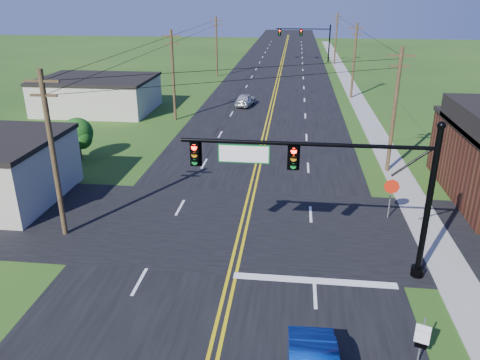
# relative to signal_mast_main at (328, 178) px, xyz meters

# --- Properties ---
(road_main) EXTENTS (16.00, 220.00, 0.04)m
(road_main) POSITION_rel_signal_mast_main_xyz_m (-4.34, 42.00, -4.73)
(road_main) COLOR black
(road_main) RESTS_ON ground
(road_cross) EXTENTS (70.00, 10.00, 0.04)m
(road_cross) POSITION_rel_signal_mast_main_xyz_m (-4.34, 4.00, -4.73)
(road_cross) COLOR black
(road_cross) RESTS_ON ground
(sidewalk) EXTENTS (2.00, 160.00, 0.08)m
(sidewalk) POSITION_rel_signal_mast_main_xyz_m (6.16, 32.00, -4.71)
(sidewalk) COLOR gray
(sidewalk) RESTS_ON ground
(signal_mast_main) EXTENTS (11.30, 0.60, 7.48)m
(signal_mast_main) POSITION_rel_signal_mast_main_xyz_m (0.00, 0.00, 0.00)
(signal_mast_main) COLOR black
(signal_mast_main) RESTS_ON ground
(signal_mast_far) EXTENTS (10.98, 0.60, 7.48)m
(signal_mast_far) POSITION_rel_signal_mast_main_xyz_m (0.10, 72.00, -0.20)
(signal_mast_far) COLOR black
(signal_mast_far) RESTS_ON ground
(cream_bldg_far) EXTENTS (12.20, 9.20, 3.70)m
(cream_bldg_far) POSITION_rel_signal_mast_main_xyz_m (-23.34, 30.00, -2.89)
(cream_bldg_far) COLOR #BDB8A1
(cream_bldg_far) RESTS_ON ground
(utility_pole_left_a) EXTENTS (1.80, 0.28, 9.00)m
(utility_pole_left_a) POSITION_rel_signal_mast_main_xyz_m (-13.84, 2.00, -0.03)
(utility_pole_left_a) COLOR #352518
(utility_pole_left_a) RESTS_ON ground
(utility_pole_left_b) EXTENTS (1.80, 0.28, 9.00)m
(utility_pole_left_b) POSITION_rel_signal_mast_main_xyz_m (-13.84, 27.00, -0.03)
(utility_pole_left_b) COLOR #352518
(utility_pole_left_b) RESTS_ON ground
(utility_pole_left_c) EXTENTS (1.80, 0.28, 9.00)m
(utility_pole_left_c) POSITION_rel_signal_mast_main_xyz_m (-13.84, 54.00, -0.03)
(utility_pole_left_c) COLOR #352518
(utility_pole_left_c) RESTS_ON ground
(utility_pole_right_a) EXTENTS (1.80, 0.28, 9.00)m
(utility_pole_right_a) POSITION_rel_signal_mast_main_xyz_m (5.46, 14.00, -0.03)
(utility_pole_right_a) COLOR #352518
(utility_pole_right_a) RESTS_ON ground
(utility_pole_right_b) EXTENTS (1.80, 0.28, 9.00)m
(utility_pole_right_b) POSITION_rel_signal_mast_main_xyz_m (5.46, 40.00, -0.03)
(utility_pole_right_b) COLOR #352518
(utility_pole_right_b) RESTS_ON ground
(utility_pole_right_c) EXTENTS (1.80, 0.28, 9.00)m
(utility_pole_right_c) POSITION_rel_signal_mast_main_xyz_m (5.46, 70.00, -0.03)
(utility_pole_right_c) COLOR #352518
(utility_pole_right_c) RESTS_ON ground
(tree_right_back) EXTENTS (3.00, 3.00, 4.10)m
(tree_right_back) POSITION_rel_signal_mast_main_xyz_m (11.66, 18.00, -2.15)
(tree_right_back) COLOR #352518
(tree_right_back) RESTS_ON ground
(tree_left) EXTENTS (2.40, 2.40, 3.37)m
(tree_left) POSITION_rel_signal_mast_main_xyz_m (-18.34, 14.00, -2.59)
(tree_left) COLOR #352518
(tree_left) RESTS_ON ground
(distant_car) EXTENTS (2.35, 4.44, 1.44)m
(distant_car) POSITION_rel_signal_mast_main_xyz_m (-7.23, 34.14, -4.03)
(distant_car) COLOR silver
(distant_car) RESTS_ON ground
(route_sign) EXTENTS (0.49, 0.21, 2.04)m
(route_sign) POSITION_rel_signal_mast_main_xyz_m (3.16, -5.84, -3.56)
(route_sign) COLOR slate
(route_sign) RESTS_ON ground
(stop_sign) EXTENTS (0.89, 0.14, 2.49)m
(stop_sign) POSITION_rel_signal_mast_main_xyz_m (4.16, 6.01, -2.95)
(stop_sign) COLOR slate
(stop_sign) RESTS_ON ground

